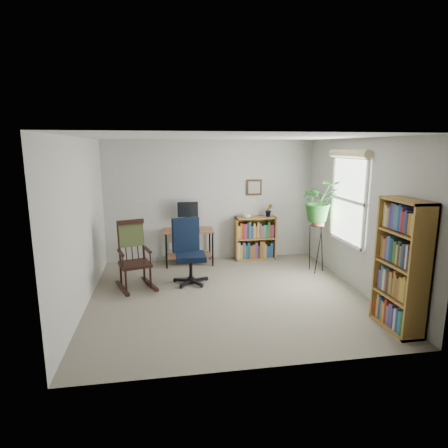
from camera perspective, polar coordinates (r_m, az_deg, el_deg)
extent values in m
cube|color=gray|center=(5.94, 0.64, -10.76)|extent=(4.20, 4.00, 0.00)
cube|color=silver|center=(5.49, 0.70, 13.08)|extent=(4.20, 4.00, 0.00)
cube|color=#B1B1AC|center=(7.54, -1.99, 3.53)|extent=(4.20, 0.00, 2.40)
cube|color=#B1B1AC|center=(3.69, 6.11, -5.13)|extent=(4.20, 0.00, 2.40)
cube|color=#B1B1AC|center=(5.62, -20.90, -0.02)|extent=(0.00, 4.00, 2.40)
cube|color=#B1B1AC|center=(6.30, 19.83, 1.24)|extent=(0.00, 4.00, 2.40)
cube|color=black|center=(7.17, -5.36, -0.98)|extent=(0.40, 0.15, 0.02)
imported|color=#216022|center=(6.87, 14.44, 6.39)|extent=(1.69, 1.88, 1.46)
imported|color=#216022|center=(7.66, 6.84, 1.53)|extent=(0.13, 0.24, 0.11)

